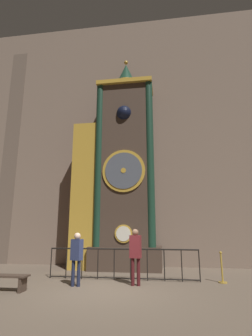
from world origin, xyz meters
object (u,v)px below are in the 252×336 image
visitor_bench (7,280)px  clock_tower (118,173)px  visitor_near (77,254)px  visitor_far (135,251)px  stanchion_post (222,273)px

visitor_bench → clock_tower: bearing=62.0°
visitor_bench → visitor_near: bearing=28.1°
visitor_near → visitor_bench: bearing=-133.3°
visitor_far → visitor_bench: size_ratio=1.38×
visitor_near → visitor_bench: size_ratio=1.29×
visitor_far → stanchion_post: visitor_far is taller
stanchion_post → visitor_bench: stanchion_post is taller
visitor_far → clock_tower: bearing=121.3°
clock_tower → stanchion_post: size_ratio=10.38×
visitor_near → stanchion_post: (4.58, 1.21, -0.64)m
visitor_bench → visitor_far: bearing=19.9°
visitor_near → stanchion_post: 4.78m
visitor_far → visitor_bench: (-3.54, -1.28, -0.72)m
visitor_near → visitor_far: size_ratio=0.93×
clock_tower → visitor_bench: size_ratio=8.27×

